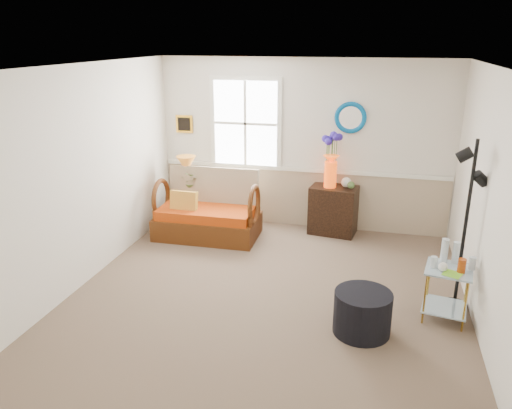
% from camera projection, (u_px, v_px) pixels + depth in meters
% --- Properties ---
extents(floor, '(4.50, 5.00, 0.01)m').
position_uv_depth(floor, '(266.00, 299.00, 5.77)').
color(floor, '#7D6959').
rests_on(floor, ground).
extents(ceiling, '(4.50, 5.00, 0.01)m').
position_uv_depth(ceiling, '(267.00, 67.00, 4.94)').
color(ceiling, white).
rests_on(ceiling, walls).
extents(walls, '(4.51, 5.01, 2.60)m').
position_uv_depth(walls, '(266.00, 192.00, 5.35)').
color(walls, silver).
rests_on(walls, floor).
extents(wainscot, '(4.46, 0.02, 0.90)m').
position_uv_depth(wainscot, '(301.00, 198.00, 7.91)').
color(wainscot, tan).
rests_on(wainscot, walls).
extents(chair_rail, '(4.46, 0.04, 0.06)m').
position_uv_depth(chair_rail, '(302.00, 170.00, 7.75)').
color(chair_rail, white).
rests_on(chair_rail, walls).
extents(window, '(1.14, 0.06, 1.44)m').
position_uv_depth(window, '(245.00, 124.00, 7.73)').
color(window, white).
rests_on(window, walls).
extents(picture, '(0.28, 0.03, 0.28)m').
position_uv_depth(picture, '(184.00, 124.00, 7.99)').
color(picture, orange).
rests_on(picture, walls).
extents(mirror, '(0.47, 0.07, 0.47)m').
position_uv_depth(mirror, '(351.00, 118.00, 7.33)').
color(mirror, '#0A64A9').
rests_on(mirror, walls).
extents(loveseat, '(1.53, 0.88, 0.99)m').
position_uv_depth(loveseat, '(207.00, 205.00, 7.44)').
color(loveseat, brown).
rests_on(loveseat, floor).
extents(throw_pillow, '(0.41, 0.11, 0.41)m').
position_uv_depth(throw_pillow, '(184.00, 205.00, 7.36)').
color(throw_pillow, '#C55B24').
rests_on(throw_pillow, loveseat).
extents(lamp_stand, '(0.41, 0.41, 0.57)m').
position_uv_depth(lamp_stand, '(188.00, 207.00, 8.00)').
color(lamp_stand, black).
rests_on(lamp_stand, floor).
extents(table_lamp, '(0.36, 0.36, 0.55)m').
position_uv_depth(table_lamp, '(187.00, 174.00, 7.79)').
color(table_lamp, '#AE6820').
rests_on(table_lamp, lamp_stand).
extents(potted_plant, '(0.39, 0.41, 0.25)m').
position_uv_depth(potted_plant, '(192.00, 184.00, 7.77)').
color(potted_plant, '#517338').
rests_on(potted_plant, lamp_stand).
extents(cabinet, '(0.74, 0.53, 0.74)m').
position_uv_depth(cabinet, '(333.00, 210.00, 7.61)').
color(cabinet, black).
rests_on(cabinet, floor).
extents(flower_vase, '(0.26, 0.26, 0.81)m').
position_uv_depth(flower_vase, '(331.00, 161.00, 7.36)').
color(flower_vase, '#EE450A').
rests_on(flower_vase, cabinet).
extents(side_table, '(0.53, 0.53, 0.59)m').
position_uv_depth(side_table, '(446.00, 294.00, 5.29)').
color(side_table, '#B88F30').
rests_on(side_table, floor).
extents(tabletop_items, '(0.57, 0.57, 0.26)m').
position_uv_depth(tabletop_items, '(453.00, 257.00, 5.17)').
color(tabletop_items, silver).
rests_on(tabletop_items, side_table).
extents(floor_lamp, '(0.30, 0.30, 1.91)m').
position_uv_depth(floor_lamp, '(465.00, 227.00, 5.32)').
color(floor_lamp, black).
rests_on(floor_lamp, floor).
extents(ottoman, '(0.73, 0.73, 0.45)m').
position_uv_depth(ottoman, '(362.00, 313.00, 5.06)').
color(ottoman, black).
rests_on(ottoman, floor).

